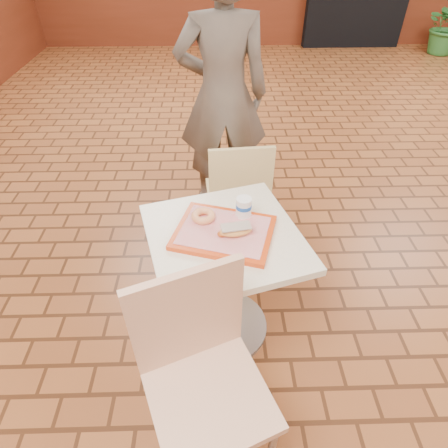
{
  "coord_description": "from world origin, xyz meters",
  "views": [
    {
      "loc": [
        -1.12,
        -1.96,
        1.78
      ],
      "look_at": [
        -1.09,
        -0.73,
        0.75
      ],
      "focal_mm": 30.0,
      "sensor_mm": 36.0,
      "label": 1
    }
  ],
  "objects_px": {
    "chair_main_back": "(238,192)",
    "ring_donut": "(203,216)",
    "main_table": "(224,270)",
    "serving_tray": "(224,232)",
    "paper_cup": "(244,207)",
    "long_john_donut": "(235,230)",
    "customer": "(223,96)",
    "chair_main_front": "(201,369)"
  },
  "relations": [
    {
      "from": "chair_main_back",
      "to": "ring_donut",
      "type": "relative_size",
      "value": 7.42
    },
    {
      "from": "chair_main_back",
      "to": "long_john_donut",
      "type": "bearing_deg",
      "value": 80.37
    },
    {
      "from": "main_table",
      "to": "serving_tray",
      "type": "bearing_deg",
      "value": 90.0
    },
    {
      "from": "main_table",
      "to": "ring_donut",
      "type": "relative_size",
      "value": 6.38
    },
    {
      "from": "main_table",
      "to": "chair_main_back",
      "type": "relative_size",
      "value": 0.86
    },
    {
      "from": "main_table",
      "to": "paper_cup",
      "type": "xyz_separation_m",
      "value": [
        0.09,
        0.11,
        0.3
      ]
    },
    {
      "from": "chair_main_back",
      "to": "paper_cup",
      "type": "height_order",
      "value": "paper_cup"
    },
    {
      "from": "chair_main_back",
      "to": "paper_cup",
      "type": "relative_size",
      "value": 8.94
    },
    {
      "from": "main_table",
      "to": "paper_cup",
      "type": "distance_m",
      "value": 0.33
    },
    {
      "from": "customer",
      "to": "serving_tray",
      "type": "xyz_separation_m",
      "value": [
        -0.02,
        -1.2,
        -0.14
      ]
    },
    {
      "from": "chair_main_back",
      "to": "long_john_donut",
      "type": "height_order",
      "value": "chair_main_back"
    },
    {
      "from": "ring_donut",
      "to": "chair_main_front",
      "type": "bearing_deg",
      "value": -90.67
    },
    {
      "from": "main_table",
      "to": "serving_tray",
      "type": "distance_m",
      "value": 0.24
    },
    {
      "from": "main_table",
      "to": "chair_main_back",
      "type": "height_order",
      "value": "chair_main_back"
    },
    {
      "from": "main_table",
      "to": "ring_donut",
      "type": "height_order",
      "value": "ring_donut"
    },
    {
      "from": "paper_cup",
      "to": "main_table",
      "type": "bearing_deg",
      "value": -130.98
    },
    {
      "from": "main_table",
      "to": "long_john_donut",
      "type": "xyz_separation_m",
      "value": [
        0.05,
        -0.03,
        0.27
      ]
    },
    {
      "from": "main_table",
      "to": "long_john_donut",
      "type": "bearing_deg",
      "value": -31.04
    },
    {
      "from": "chair_main_front",
      "to": "serving_tray",
      "type": "bearing_deg",
      "value": 57.6
    },
    {
      "from": "chair_main_back",
      "to": "ring_donut",
      "type": "distance_m",
      "value": 0.69
    },
    {
      "from": "chair_main_front",
      "to": "main_table",
      "type": "bearing_deg",
      "value": 57.6
    },
    {
      "from": "chair_main_back",
      "to": "main_table",
      "type": "bearing_deg",
      "value": 76.27
    },
    {
      "from": "chair_main_back",
      "to": "serving_tray",
      "type": "xyz_separation_m",
      "value": [
        -0.11,
        -0.67,
        0.26
      ]
    },
    {
      "from": "chair_main_back",
      "to": "paper_cup",
      "type": "bearing_deg",
      "value": 83.86
    },
    {
      "from": "chair_main_front",
      "to": "chair_main_back",
      "type": "relative_size",
      "value": 1.13
    },
    {
      "from": "chair_main_front",
      "to": "ring_donut",
      "type": "height_order",
      "value": "chair_main_front"
    },
    {
      "from": "main_table",
      "to": "ring_donut",
      "type": "bearing_deg",
      "value": 138.98
    },
    {
      "from": "chair_main_back",
      "to": "long_john_donut",
      "type": "distance_m",
      "value": 0.76
    },
    {
      "from": "chair_main_back",
      "to": "serving_tray",
      "type": "bearing_deg",
      "value": 76.27
    },
    {
      "from": "ring_donut",
      "to": "paper_cup",
      "type": "height_order",
      "value": "paper_cup"
    },
    {
      "from": "chair_main_back",
      "to": "long_john_donut",
      "type": "relative_size",
      "value": 5.13
    },
    {
      "from": "main_table",
      "to": "chair_main_front",
      "type": "height_order",
      "value": "chair_main_front"
    },
    {
      "from": "chair_main_front",
      "to": "serving_tray",
      "type": "relative_size",
      "value": 2.17
    },
    {
      "from": "ring_donut",
      "to": "paper_cup",
      "type": "xyz_separation_m",
      "value": [
        0.18,
        0.03,
        0.03
      ]
    },
    {
      "from": "serving_tray",
      "to": "ring_donut",
      "type": "xyz_separation_m",
      "value": [
        -0.09,
        0.08,
        0.03
      ]
    },
    {
      "from": "customer",
      "to": "paper_cup",
      "type": "relative_size",
      "value": 18.9
    },
    {
      "from": "serving_tray",
      "to": "paper_cup",
      "type": "bearing_deg",
      "value": 49.02
    },
    {
      "from": "ring_donut",
      "to": "paper_cup",
      "type": "relative_size",
      "value": 1.21
    },
    {
      "from": "ring_donut",
      "to": "serving_tray",
      "type": "bearing_deg",
      "value": -41.02
    },
    {
      "from": "chair_main_back",
      "to": "paper_cup",
      "type": "distance_m",
      "value": 0.65
    },
    {
      "from": "main_table",
      "to": "serving_tray",
      "type": "height_order",
      "value": "serving_tray"
    },
    {
      "from": "long_john_donut",
      "to": "ring_donut",
      "type": "bearing_deg",
      "value": 142.06
    }
  ]
}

